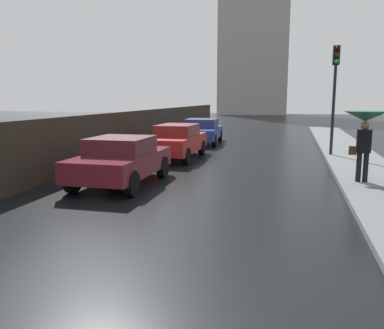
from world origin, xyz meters
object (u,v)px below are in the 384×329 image
car_blue_near_kerb (202,131)px  pedestrian_with_umbrella_near (365,125)px  traffic_light (335,80)px  car_maroon_mid_road (121,160)px  car_red_behind_camera (177,141)px

car_blue_near_kerb → pedestrian_with_umbrella_near: 11.57m
pedestrian_with_umbrella_near → traffic_light: traffic_light is taller
car_maroon_mid_road → pedestrian_with_umbrella_near: pedestrian_with_umbrella_near is taller
car_maroon_mid_road → traffic_light: size_ratio=0.88×
car_blue_near_kerb → car_red_behind_camera: 5.62m
car_maroon_mid_road → pedestrian_with_umbrella_near: 6.85m
car_blue_near_kerb → car_maroon_mid_road: (0.06, -10.74, 0.02)m
car_maroon_mid_road → car_red_behind_camera: car_red_behind_camera is taller
car_red_behind_camera → traffic_light: traffic_light is taller
pedestrian_with_umbrella_near → traffic_light: size_ratio=0.45×
pedestrian_with_umbrella_near → traffic_light: 5.70m
car_blue_near_kerb → car_red_behind_camera: (0.23, -5.62, 0.04)m
car_maroon_mid_road → pedestrian_with_umbrella_near: (6.63, 1.37, 1.01)m
pedestrian_with_umbrella_near → traffic_light: bearing=-86.9°
car_blue_near_kerb → traffic_light: size_ratio=0.99×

